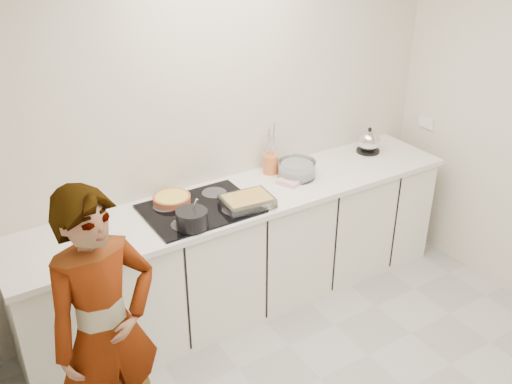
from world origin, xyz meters
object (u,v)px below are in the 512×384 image
cook (106,331)px  kettle (369,142)px  saucepan (192,219)px  mixing_bowl (297,170)px  utensil_crock (271,164)px  tart_dish (172,198)px  hob (200,209)px  baking_dish (247,201)px

cook → kettle: bearing=9.3°
saucepan → mixing_bowl: size_ratio=0.69×
mixing_bowl → utensil_crock: size_ratio=2.51×
tart_dish → cook: cook is taller
hob → cook: 1.12m
kettle → utensil_crock: bearing=174.0°
kettle → cook: bearing=-161.6°
hob → mixing_bowl: (0.82, 0.06, 0.05)m
saucepan → kettle: 1.75m
kettle → cook: 2.60m
kettle → cook: size_ratio=0.14×
mixing_bowl → utensil_crock: bearing=126.2°
tart_dish → utensil_crock: bearing=3.4°
hob → tart_dish: size_ratio=2.29×
hob → mixing_bowl: mixing_bowl is taller
kettle → utensil_crock: size_ratio=1.56×
hob → baking_dish: 0.31m
tart_dish → mixing_bowl: bearing=-7.0°
baking_dish → kettle: (1.29, 0.27, 0.04)m
baking_dish → utensil_crock: utensil_crock is taller
hob → saucepan: 0.25m
hob → kettle: 1.58m
cook → utensil_crock: bearing=20.8°
baking_dish → utensil_crock: size_ratio=2.44×
saucepan → kettle: size_ratio=1.11×
baking_dish → mixing_bowl: size_ratio=0.97×
baking_dish → kettle: kettle is taller
hob → saucepan: size_ratio=2.93×
saucepan → kettle: kettle is taller
tart_dish → baking_dish: bearing=-38.1°
hob → mixing_bowl: bearing=4.3°
tart_dish → baking_dish: (0.40, -0.31, 0.01)m
baking_dish → utensil_crock: 0.56m
tart_dish → baking_dish: size_ratio=0.90×
baking_dish → hob: bearing=153.9°
tart_dish → cook: bearing=-131.7°
hob → mixing_bowl: 0.82m
tart_dish → kettle: (1.69, -0.04, 0.05)m
tart_dish → kettle: 1.69m
saucepan → utensil_crock: size_ratio=1.73×
tart_dish → saucepan: size_ratio=1.28×
kettle → utensil_crock: (-0.87, 0.09, -0.02)m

